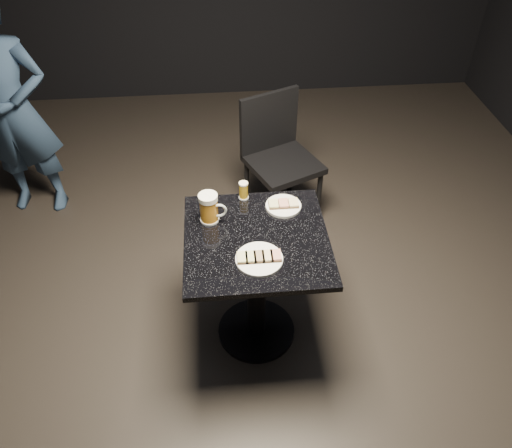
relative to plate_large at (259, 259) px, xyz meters
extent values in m
plane|color=black|center=(0.00, 0.15, -0.76)|extent=(6.00, 6.00, 0.00)
cylinder|color=white|center=(0.00, 0.00, 0.00)|extent=(0.22, 0.22, 0.01)
cylinder|color=white|center=(0.16, 0.37, 0.00)|extent=(0.18, 0.18, 0.01)
imported|color=#20314F|center=(-1.49, 1.49, 0.02)|extent=(0.60, 0.42, 1.56)
cylinder|color=black|center=(0.00, 0.15, -0.74)|extent=(0.44, 0.44, 0.03)
cylinder|color=black|center=(0.00, 0.15, -0.38)|extent=(0.10, 0.10, 0.69)
cube|color=black|center=(0.00, 0.15, -0.02)|extent=(0.70, 0.70, 0.03)
cylinder|color=silver|center=(-0.22, 0.30, 0.00)|extent=(0.10, 0.10, 0.01)
cylinder|color=orange|center=(-0.22, 0.30, 0.06)|extent=(0.09, 0.09, 0.12)
cylinder|color=white|center=(-0.22, 0.30, 0.14)|extent=(0.10, 0.10, 0.03)
torus|color=silver|center=(-0.17, 0.28, 0.07)|extent=(0.08, 0.01, 0.08)
cylinder|color=silver|center=(-0.04, 0.47, 0.00)|extent=(0.05, 0.05, 0.01)
cylinder|color=#BF901F|center=(-0.04, 0.47, 0.04)|extent=(0.05, 0.05, 0.08)
cylinder|color=white|center=(-0.04, 0.47, 0.09)|extent=(0.05, 0.05, 0.01)
cube|color=black|center=(0.28, 1.18, -0.31)|extent=(0.58, 0.58, 0.04)
cylinder|color=black|center=(0.19, 0.94, -0.54)|extent=(0.03, 0.03, 0.43)
cylinder|color=black|center=(0.52, 1.09, -0.54)|extent=(0.03, 0.03, 0.43)
cylinder|color=black|center=(0.03, 1.27, -0.54)|extent=(0.03, 0.03, 0.43)
cylinder|color=black|center=(0.37, 1.43, -0.54)|extent=(0.03, 0.03, 0.43)
cube|color=black|center=(0.20, 1.36, -0.09)|extent=(0.41, 0.21, 0.44)
cube|color=#4C3521|center=(-0.08, 0.00, 0.01)|extent=(0.05, 0.07, 0.01)
cube|color=#D1D184|center=(-0.08, 0.00, 0.02)|extent=(0.05, 0.07, 0.01)
cube|color=#4C3521|center=(-0.04, 0.00, 0.01)|extent=(0.05, 0.07, 0.01)
cube|color=#D1D184|center=(-0.04, 0.00, 0.02)|extent=(0.05, 0.07, 0.01)
cube|color=#4C3521|center=(0.00, 0.00, 0.01)|extent=(0.05, 0.07, 0.01)
cube|color=#8C7251|center=(0.00, 0.00, 0.02)|extent=(0.05, 0.07, 0.01)
cube|color=#4C3521|center=(0.04, 0.00, 0.01)|extent=(0.05, 0.07, 0.01)
cube|color=beige|center=(0.04, 0.00, 0.02)|extent=(0.05, 0.07, 0.01)
cube|color=#4C3521|center=(0.08, 0.00, 0.01)|extent=(0.05, 0.07, 0.01)
cube|color=tan|center=(0.08, 0.00, 0.02)|extent=(0.05, 0.07, 0.01)
cube|color=#4C3521|center=(0.11, 0.37, 0.01)|extent=(0.05, 0.07, 0.01)
cube|color=#D1D184|center=(0.11, 0.37, 0.02)|extent=(0.05, 0.07, 0.01)
cube|color=#4C3521|center=(0.16, 0.37, 0.01)|extent=(0.05, 0.07, 0.01)
cube|color=tan|center=(0.16, 0.37, 0.02)|extent=(0.05, 0.07, 0.01)
cube|color=#4C3521|center=(0.21, 0.37, 0.01)|extent=(0.05, 0.07, 0.01)
cube|color=beige|center=(0.21, 0.37, 0.02)|extent=(0.05, 0.07, 0.01)
camera|label=1|loc=(-0.16, -1.59, 1.64)|focal=35.00mm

